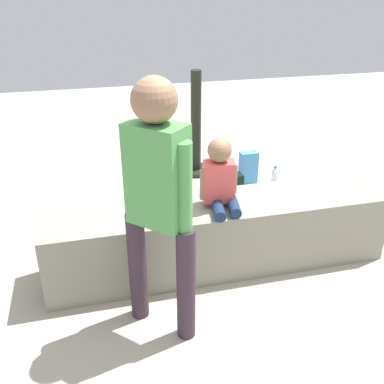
{
  "coord_description": "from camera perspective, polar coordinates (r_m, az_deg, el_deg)",
  "views": [
    {
      "loc": [
        -0.85,
        -2.59,
        1.94
      ],
      "look_at": [
        -0.27,
        -0.27,
        0.76
      ],
      "focal_mm": 41.18,
      "sensor_mm": 36.0,
      "label": 1
    }
  ],
  "objects": [
    {
      "name": "adult_standing",
      "position": [
        2.33,
        -4.45,
        0.1
      ],
      "size": [
        0.35,
        0.35,
        1.52
      ],
      "color": "#322431",
      "rests_on": "ground_plane"
    },
    {
      "name": "concrete_ledge",
      "position": [
        3.2,
        3.48,
        -5.52
      ],
      "size": [
        2.44,
        0.49,
        0.51
      ],
      "primitive_type": "cube",
      "color": "gray",
      "rests_on": "ground_plane"
    },
    {
      "name": "cake_box_white",
      "position": [
        3.68,
        -15.89,
        -5.53
      ],
      "size": [
        0.35,
        0.37,
        0.13
      ],
      "primitive_type": "cube",
      "rotation": [
        0.0,
        0.0,
        0.31
      ],
      "color": "white",
      "rests_on": "ground_plane"
    },
    {
      "name": "water_bottle_far_side",
      "position": [
        3.56,
        -7.26,
        -5.11
      ],
      "size": [
        0.06,
        0.06,
        0.22
      ],
      "color": "silver",
      "rests_on": "ground_plane"
    },
    {
      "name": "child_seated",
      "position": [
        2.95,
        3.68,
        1.85
      ],
      "size": [
        0.28,
        0.33,
        0.48
      ],
      "color": "#17294B",
      "rests_on": "concrete_ledge"
    },
    {
      "name": "handbag_black_leather",
      "position": [
        4.26,
        4.44,
        0.92
      ],
      "size": [
        0.32,
        0.12,
        0.34
      ],
      "color": "black",
      "rests_on": "ground_plane"
    },
    {
      "name": "handbag_brown_canvas",
      "position": [
        4.38,
        -2.44,
        1.45
      ],
      "size": [
        0.33,
        0.12,
        0.3
      ],
      "color": "brown",
      "rests_on": "ground_plane"
    },
    {
      "name": "railing_post",
      "position": [
        4.68,
        0.5,
        7.25
      ],
      "size": [
        0.36,
        0.36,
        1.1
      ],
      "color": "black",
      "rests_on": "ground_plane"
    },
    {
      "name": "cake_plate",
      "position": [
        3.05,
        -3.18,
        -1.28
      ],
      "size": [
        0.22,
        0.22,
        0.07
      ],
      "color": "white",
      "rests_on": "concrete_ledge"
    },
    {
      "name": "ground_plane",
      "position": [
        3.34,
        3.36,
        -9.23
      ],
      "size": [
        12.0,
        12.0,
        0.0
      ],
      "primitive_type": "plane",
      "color": "#AAA08F"
    },
    {
      "name": "water_bottle_near_gift",
      "position": [
        4.51,
        10.64,
        1.83
      ],
      "size": [
        0.06,
        0.06,
        0.23
      ],
      "color": "silver",
      "rests_on": "ground_plane"
    },
    {
      "name": "party_cup_red",
      "position": [
        3.7,
        -1.79,
        -4.38
      ],
      "size": [
        0.08,
        0.08,
        0.11
      ],
      "primitive_type": "cylinder",
      "color": "red",
      "rests_on": "ground_plane"
    },
    {
      "name": "gift_bag",
      "position": [
        4.55,
        7.3,
        3.19
      ],
      "size": [
        0.18,
        0.1,
        0.37
      ],
      "color": "#4C99E0",
      "rests_on": "ground_plane"
    }
  ]
}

